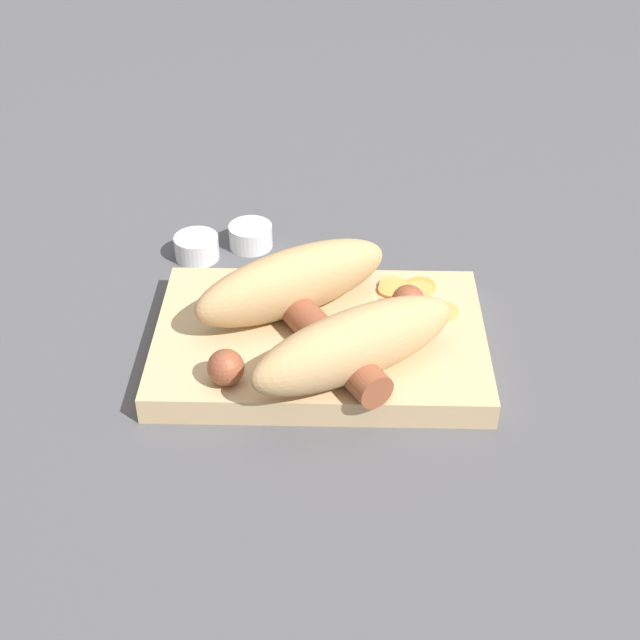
{
  "coord_description": "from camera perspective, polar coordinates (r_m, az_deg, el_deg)",
  "views": [
    {
      "loc": [
        -0.01,
        0.56,
        0.45
      ],
      "look_at": [
        0.0,
        0.0,
        0.03
      ],
      "focal_mm": 50.0,
      "sensor_mm": 36.0,
      "label": 1
    }
  ],
  "objects": [
    {
      "name": "ground_plane",
      "position": [
        0.72,
        -0.0,
        -2.05
      ],
      "size": [
        3.0,
        3.0,
        0.0
      ],
      "primitive_type": "plane",
      "color": "#4C4C51"
    },
    {
      "name": "food_tray",
      "position": [
        0.71,
        -0.0,
        -1.36
      ],
      "size": [
        0.26,
        0.17,
        0.02
      ],
      "color": "tan",
      "rests_on": "ground_plane"
    },
    {
      "name": "bread_roll",
      "position": [
        0.68,
        0.14,
        0.53
      ],
      "size": [
        0.22,
        0.21,
        0.06
      ],
      "color": "tan",
      "rests_on": "food_tray"
    },
    {
      "name": "sausage",
      "position": [
        0.68,
        0.09,
        -0.83
      ],
      "size": [
        0.16,
        0.15,
        0.03
      ],
      "color": "brown",
      "rests_on": "food_tray"
    },
    {
      "name": "pickled_veggies",
      "position": [
        0.75,
        6.04,
        1.77
      ],
      "size": [
        0.07,
        0.07,
        0.0
      ],
      "color": "#F99E4C",
      "rests_on": "food_tray"
    },
    {
      "name": "condiment_cup_near",
      "position": [
        0.85,
        -4.45,
        5.31
      ],
      "size": [
        0.04,
        0.04,
        0.02
      ],
      "color": "silver",
      "rests_on": "ground_plane"
    },
    {
      "name": "condiment_cup_far",
      "position": [
        0.83,
        -7.89,
        4.56
      ],
      "size": [
        0.04,
        0.04,
        0.02
      ],
      "color": "silver",
      "rests_on": "ground_plane"
    }
  ]
}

